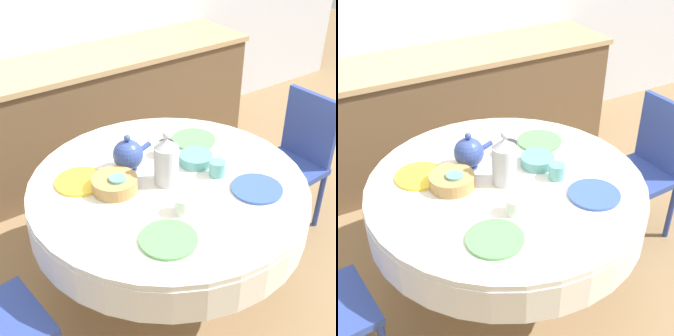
% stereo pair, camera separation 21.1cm
% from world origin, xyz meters
% --- Properties ---
extents(ground_plane, '(12.00, 12.00, 0.00)m').
position_xyz_m(ground_plane, '(0.00, 0.00, 0.00)').
color(ground_plane, '#8E704C').
extents(wall_back, '(7.00, 0.05, 2.60)m').
position_xyz_m(wall_back, '(0.00, 1.79, 1.30)').
color(wall_back, silver).
rests_on(wall_back, ground_plane).
extents(kitchen_counter, '(3.24, 0.64, 0.92)m').
position_xyz_m(kitchen_counter, '(0.00, 1.46, 0.46)').
color(kitchen_counter, brown).
rests_on(kitchen_counter, ground_plane).
extents(dining_table, '(1.41, 1.41, 0.76)m').
position_xyz_m(dining_table, '(0.00, 0.00, 0.64)').
color(dining_table, olive).
rests_on(dining_table, ground_plane).
extents(chair_left, '(0.42, 0.42, 0.92)m').
position_xyz_m(chair_left, '(1.05, 0.05, 0.51)').
color(chair_left, '#2D428E').
rests_on(chair_left, ground_plane).
extents(plate_near_left, '(0.25, 0.25, 0.01)m').
position_xyz_m(plate_near_left, '(-0.25, -0.36, 0.77)').
color(plate_near_left, '#5BA85B').
rests_on(plate_near_left, dining_table).
extents(cup_near_left, '(0.08, 0.08, 0.08)m').
position_xyz_m(cup_near_left, '(-0.09, -0.24, 0.80)').
color(cup_near_left, white).
rests_on(cup_near_left, dining_table).
extents(plate_near_right, '(0.25, 0.25, 0.01)m').
position_xyz_m(plate_near_right, '(0.31, -0.31, 0.77)').
color(plate_near_right, '#3856AD').
rests_on(plate_near_right, dining_table).
extents(cup_near_right, '(0.08, 0.08, 0.08)m').
position_xyz_m(cup_near_right, '(0.24, -0.10, 0.80)').
color(cup_near_right, '#5BA39E').
rests_on(cup_near_right, dining_table).
extents(plate_far_left, '(0.25, 0.25, 0.01)m').
position_xyz_m(plate_far_left, '(-0.37, 0.25, 0.77)').
color(plate_far_left, yellow).
rests_on(plate_far_left, dining_table).
extents(cup_far_left, '(0.08, 0.08, 0.08)m').
position_xyz_m(cup_far_left, '(-0.25, 0.07, 0.80)').
color(cup_far_left, '#5BA39E').
rests_on(cup_far_left, dining_table).
extents(plate_far_right, '(0.25, 0.25, 0.01)m').
position_xyz_m(plate_far_right, '(0.36, 0.25, 0.77)').
color(plate_far_right, '#5BA85B').
rests_on(plate_far_right, dining_table).
extents(cup_far_right, '(0.08, 0.08, 0.08)m').
position_xyz_m(cup_far_right, '(0.14, 0.22, 0.80)').
color(cup_far_right, '#28282D').
rests_on(cup_far_right, dining_table).
extents(coffee_carafe, '(0.12, 0.12, 0.29)m').
position_xyz_m(coffee_carafe, '(-0.01, 0.00, 0.88)').
color(coffee_carafe, '#B2B2B7').
rests_on(coffee_carafe, dining_table).
extents(teapot, '(0.22, 0.16, 0.21)m').
position_xyz_m(teapot, '(-0.10, 0.21, 0.85)').
color(teapot, '#33478E').
rests_on(teapot, dining_table).
extents(bread_basket, '(0.23, 0.23, 0.07)m').
position_xyz_m(bread_basket, '(-0.25, 0.09, 0.79)').
color(bread_basket, '#AD844C').
rests_on(bread_basket, dining_table).
extents(fruit_bowl, '(0.18, 0.18, 0.05)m').
position_xyz_m(fruit_bowl, '(0.22, 0.05, 0.79)').
color(fruit_bowl, '#569993').
rests_on(fruit_bowl, dining_table).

